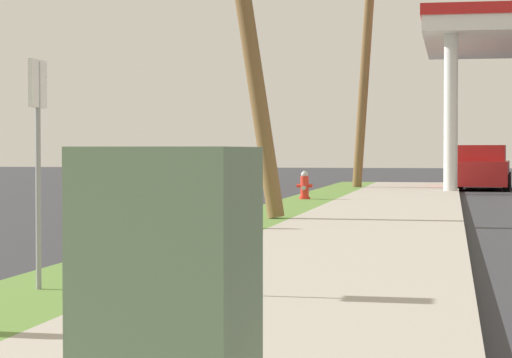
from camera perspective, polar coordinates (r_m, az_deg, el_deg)
name	(u,v)px	position (r m, az deg, el deg)	size (l,w,h in m)	color
fire_hydrant_second	(226,208)	(17.41, -1.62, -1.59)	(0.42, 0.38, 0.74)	red
fire_hydrant_third	(305,187)	(27.64, 2.64, -0.42)	(0.42, 0.37, 0.74)	red
utility_pole_background	(366,52)	(36.50, 5.97, 6.87)	(1.38, 1.61, 9.15)	brown
street_sign_post	(38,125)	(9.93, -11.71, 2.85)	(0.05, 0.36, 2.12)	gray
car_red_by_far_pump	(482,169)	(38.17, 12.14, 0.52)	(2.19, 4.61, 1.57)	red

